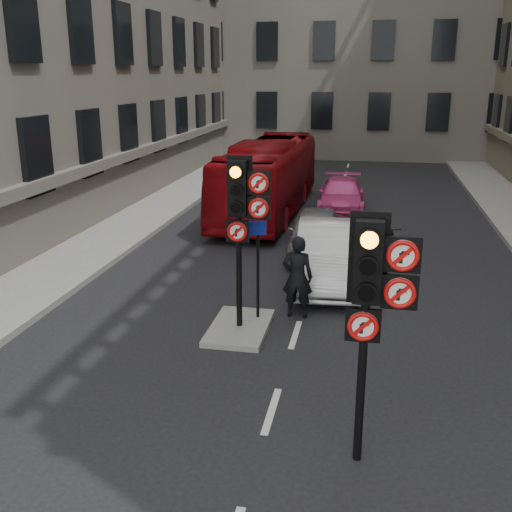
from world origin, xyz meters
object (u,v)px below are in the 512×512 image
at_px(motorcycle, 390,241).
at_px(car_silver, 316,232).
at_px(car_white, 329,253).
at_px(car_pink, 341,195).
at_px(motorcyclist, 297,277).
at_px(info_sign, 258,256).
at_px(signal_near, 373,289).
at_px(bus_red, 269,177).
at_px(signal_far, 243,206).

bearing_deg(motorcycle, car_silver, 172.37).
relative_size(car_white, car_pink, 1.08).
bearing_deg(motorcyclist, info_sign, 33.69).
bearing_deg(signal_near, motorcyclist, 107.61).
relative_size(bus_red, motorcyclist, 5.36).
relative_size(car_white, motorcyclist, 2.47).
bearing_deg(motorcyclist, signal_near, 108.73).
relative_size(car_pink, info_sign, 1.97).
height_order(signal_near, info_sign, signal_near).
bearing_deg(car_pink, motorcycle, -75.98).
xyz_separation_m(signal_near, bus_red, (-3.99, 15.09, -1.19)).
xyz_separation_m(signal_near, motorcyclist, (-1.59, 5.01, -1.65)).
height_order(signal_far, car_white, signal_far).
height_order(car_white, motorcycle, car_white).
distance_m(car_white, motorcyclist, 2.55).
height_order(motorcycle, info_sign, info_sign).
xyz_separation_m(car_white, motorcyclist, (-0.51, -2.49, 0.17)).
distance_m(signal_near, bus_red, 15.65).
relative_size(car_silver, car_pink, 0.93).
xyz_separation_m(car_white, car_pink, (-0.15, 8.46, -0.14)).
bearing_deg(signal_far, motorcyclist, 44.91).
bearing_deg(bus_red, signal_near, -73.88).
distance_m(signal_far, motorcyclist, 2.27).
bearing_deg(car_white, bus_red, 106.94).
bearing_deg(car_silver, signal_near, -84.38).
bearing_deg(signal_far, info_sign, 66.77).
distance_m(car_silver, info_sign, 5.49).
height_order(signal_near, signal_far, signal_far).
distance_m(bus_red, motorcycle, 6.96).
distance_m(car_pink, bus_red, 3.00).
xyz_separation_m(car_pink, bus_red, (-2.76, -0.87, 0.77)).
bearing_deg(motorcycle, bus_red, 123.54).
distance_m(car_pink, info_sign, 11.56).
bearing_deg(bus_red, car_white, -67.72).
height_order(signal_near, car_white, signal_near).
distance_m(signal_near, car_silver, 10.19).
xyz_separation_m(car_white, bus_red, (-2.91, 7.59, 0.64)).
relative_size(signal_near, car_silver, 0.90).
relative_size(signal_near, bus_red, 0.36).
height_order(car_white, info_sign, info_sign).
xyz_separation_m(car_silver, motorcycle, (2.17, -0.02, -0.15)).
xyz_separation_m(car_white, motorcycle, (1.60, 2.35, -0.23)).
bearing_deg(car_silver, motorcycle, -4.33).
bearing_deg(signal_near, info_sign, 117.94).
relative_size(signal_far, info_sign, 1.64).
bearing_deg(info_sign, car_white, 50.05).
relative_size(motorcyclist, info_sign, 0.86).
bearing_deg(bus_red, motorcyclist, -75.31).
height_order(signal_near, car_silver, signal_near).
xyz_separation_m(car_silver, info_sign, (-0.74, -5.37, 0.85)).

